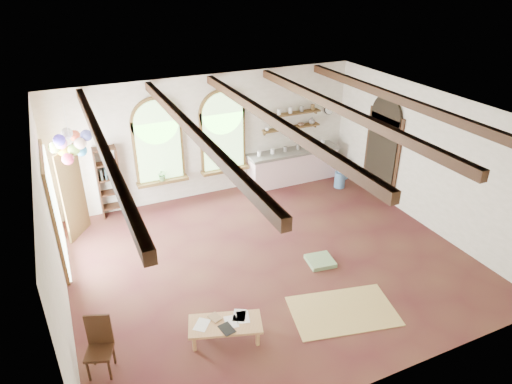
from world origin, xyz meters
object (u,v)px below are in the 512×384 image
side_chair (101,357)px  balloon_cluster (71,144)px  kitchen_counter (293,166)px  coffee_table (225,325)px

side_chair → balloon_cluster: bearing=86.4°
kitchen_counter → side_chair: side_chair is taller
coffee_table → balloon_cluster: balloon_cluster is taller
kitchen_counter → side_chair: bearing=-141.2°
coffee_table → balloon_cluster: (-1.73, 4.04, 2.05)m
side_chair → coffee_table: bearing=-5.0°
balloon_cluster → side_chair: bearing=-93.6°
side_chair → balloon_cluster: balloon_cluster is taller
coffee_table → side_chair: (-1.97, 0.17, -0.02)m
kitchen_counter → side_chair: (-5.94, -4.77, -0.19)m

